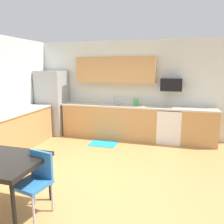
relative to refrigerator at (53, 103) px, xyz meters
The scene contains 16 objects.
ground_plane 3.25m from the refrigerator, 45.52° to the right, with size 12.00×12.00×0.00m, color #B77F47.
wall_back 2.26m from the refrigerator, 11.16° to the left, with size 5.80×0.10×2.70m, color silver.
cabinet_run_back 1.83m from the refrigerator, ahead, with size 2.66×0.60×0.90m, color tan.
cabinet_run_back_right 4.17m from the refrigerator, ahead, with size 0.89×0.60×0.90m, color tan.
cabinet_run_left 1.50m from the refrigerator, 94.83° to the right, with size 0.60×2.00×0.90m, color tan.
countertop_back 2.18m from the refrigerator, ahead, with size 4.80×0.64×0.04m, color beige.
countertop_left 1.43m from the refrigerator, 94.83° to the right, with size 0.64×2.00×0.04m, color beige.
upper_cabinets_back 2.12m from the refrigerator, ahead, with size 2.20×0.34×0.70m, color tan.
refrigerator is the anchor object (origin of this frame).
oven_range 3.43m from the refrigerator, ahead, with size 0.60×0.60×0.91m.
microwave 3.45m from the refrigerator, ahead, with size 0.54×0.36×0.32m, color black.
sink_basin 1.84m from the refrigerator, ahead, with size 0.48×0.40×0.14m, color #A5A8AD.
sink_faucet 1.86m from the refrigerator, ahead, with size 0.02×0.02×0.24m, color #B2B5BA.
chair_near_table 3.90m from the refrigerator, 63.29° to the right, with size 0.47×0.47×0.85m.
floor_mat 2.07m from the refrigerator, 17.93° to the right, with size 0.70×0.50×0.01m, color #198CBF.
kettle 2.48m from the refrigerator, ahead, with size 0.14×0.14×0.20m, color #4CA54C.
Camera 1 is at (1.28, -3.62, 1.97)m, focal length 35.67 mm.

